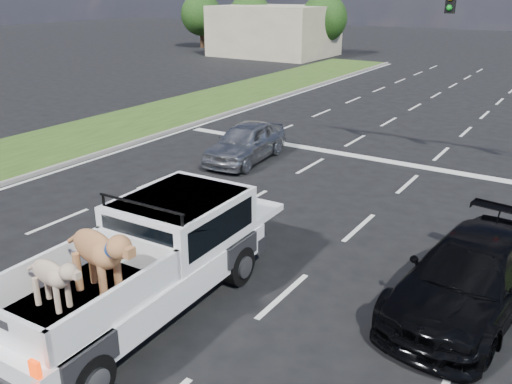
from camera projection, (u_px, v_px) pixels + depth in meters
The scene contains 11 objects.
ground at pixel (214, 273), 11.96m from camera, with size 160.00×160.00×0.00m, color black.
road_markings at pixel (339, 187), 17.12m from camera, with size 17.75×60.00×0.01m.
grass_median_left at pixel (79, 138), 22.47m from camera, with size 5.00×60.00×0.10m, color #2B4816.
curb_left at pixel (121, 147), 21.23m from camera, with size 0.15×60.00×0.14m, color gray.
building_left at pixel (274, 31), 49.62m from camera, with size 10.00×8.00×4.40m, color beige.
tree_far_a at pixel (201, 15), 55.86m from camera, with size 4.20×4.20×5.40m.
tree_far_b at pixel (250, 16), 52.83m from camera, with size 4.20×4.20×5.40m.
tree_far_c at pixel (324, 19), 48.79m from camera, with size 4.20×4.20×5.40m.
pickup_truck at pixel (143, 261), 10.21m from camera, with size 2.42×6.05×2.24m.
silver_sedan at pixel (246, 142), 19.52m from camera, with size 1.65×4.09×1.39m, color #A9ABB0.
black_coupe at pixel (470, 276), 10.37m from camera, with size 2.03×4.99×1.45m, color black.
Camera 1 is at (6.47, -8.38, 5.90)m, focal length 38.00 mm.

